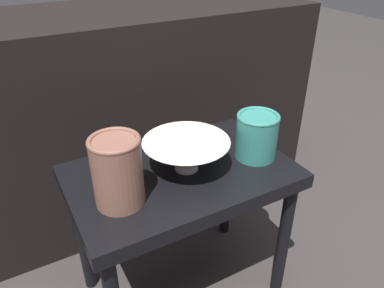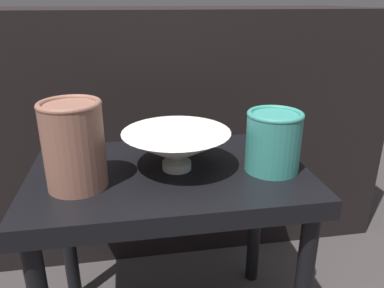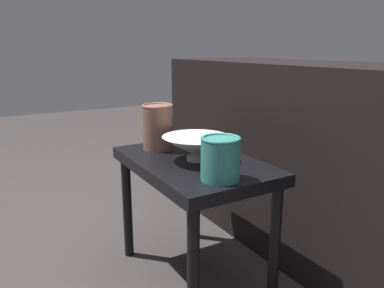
% 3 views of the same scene
% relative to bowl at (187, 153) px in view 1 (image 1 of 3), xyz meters
% --- Properties ---
extents(ground_plane, '(8.00, 8.00, 0.00)m').
position_rel_bowl_xyz_m(ground_plane, '(-0.02, 0.00, -0.50)').
color(ground_plane, '#383333').
extents(table, '(0.59, 0.37, 0.45)m').
position_rel_bowl_xyz_m(table, '(-0.02, 0.00, -0.11)').
color(table, black).
rests_on(table, ground_plane).
extents(couch_backdrop, '(1.49, 0.50, 0.77)m').
position_rel_bowl_xyz_m(couch_backdrop, '(-0.02, 0.56, -0.12)').
color(couch_backdrop, black).
rests_on(couch_backdrop, ground_plane).
extents(bowl, '(0.23, 0.23, 0.08)m').
position_rel_bowl_xyz_m(bowl, '(0.00, 0.00, 0.00)').
color(bowl, silver).
rests_on(bowl, table).
extents(vase_textured_left, '(0.12, 0.12, 0.17)m').
position_rel_bowl_xyz_m(vase_textured_left, '(-0.20, -0.04, 0.04)').
color(vase_textured_left, brown).
rests_on(vase_textured_left, table).
extents(vase_colorful_right, '(0.12, 0.12, 0.13)m').
position_rel_bowl_xyz_m(vase_colorful_right, '(0.20, -0.03, 0.02)').
color(vase_colorful_right, teal).
rests_on(vase_colorful_right, table).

